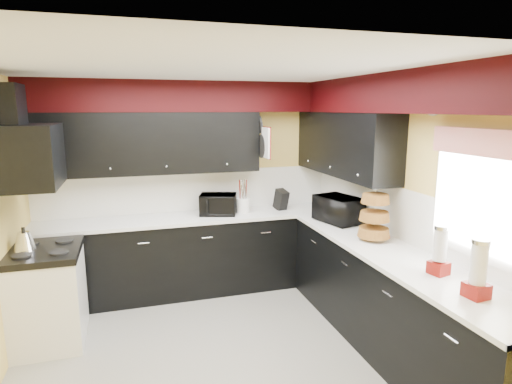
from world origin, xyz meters
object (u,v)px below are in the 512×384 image
at_px(toaster_oven, 218,204).
at_px(utensil_crock, 243,205).
at_px(microwave, 339,209).
at_px(knife_block, 281,200).
at_px(kettle, 24,241).

bearing_deg(toaster_oven, utensil_crock, 18.83).
bearing_deg(microwave, knife_block, 14.99).
height_order(utensil_crock, knife_block, knife_block).
xyz_separation_m(toaster_oven, kettle, (-1.95, -0.72, -0.06)).
height_order(knife_block, kettle, knife_block).
height_order(microwave, utensil_crock, microwave).
distance_m(microwave, kettle, 3.17).
height_order(microwave, kettle, microwave).
bearing_deg(kettle, knife_block, 14.91).
height_order(utensil_crock, kettle, utensil_crock).
distance_m(microwave, utensil_crock, 1.17).
relative_size(microwave, utensil_crock, 2.95).
distance_m(knife_block, kettle, 2.86).
bearing_deg(toaster_oven, microwave, -13.16).
bearing_deg(utensil_crock, microwave, -39.13).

